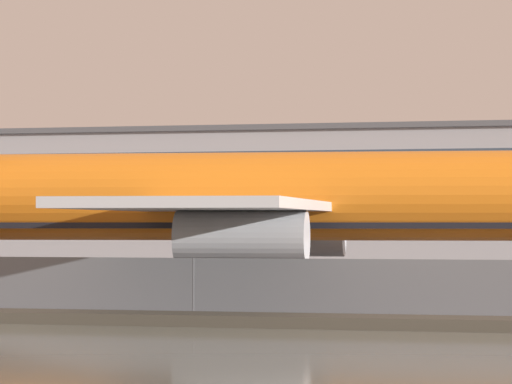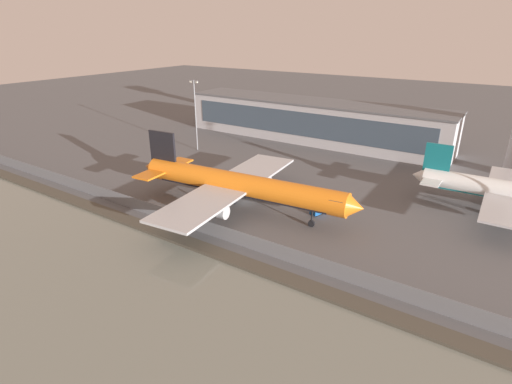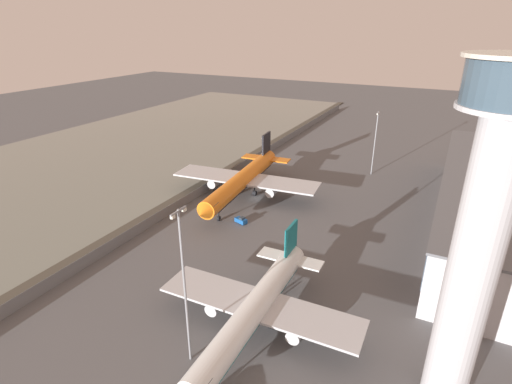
# 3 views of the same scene
# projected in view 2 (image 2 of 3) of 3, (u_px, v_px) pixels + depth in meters

# --- Properties ---
(ground_plane) EXTENTS (500.00, 500.00, 0.00)m
(ground_plane) POSITION_uv_depth(u_px,v_px,m) (246.00, 202.00, 87.53)
(ground_plane) COLOR #565659
(shoreline_seawall) EXTENTS (320.00, 3.00, 0.50)m
(shoreline_seawall) POSITION_uv_depth(u_px,v_px,m) (180.00, 240.00, 71.62)
(shoreline_seawall) COLOR #474238
(shoreline_seawall) RESTS_ON ground
(perimeter_fence) EXTENTS (280.00, 0.10, 2.76)m
(perimeter_fence) POSITION_uv_depth(u_px,v_px,m) (197.00, 224.00, 74.66)
(perimeter_fence) COLOR slate
(perimeter_fence) RESTS_ON ground
(cargo_jet_orange) EXTENTS (50.76, 43.83, 14.67)m
(cargo_jet_orange) POSITION_uv_depth(u_px,v_px,m) (237.00, 185.00, 81.85)
(cargo_jet_orange) COLOR orange
(cargo_jet_orange) RESTS_ON ground
(baggage_tug) EXTENTS (2.47, 3.53, 1.80)m
(baggage_tug) POSITION_uv_depth(u_px,v_px,m) (318.00, 210.00, 81.74)
(baggage_tug) COLOR #19519E
(baggage_tug) RESTS_ON ground
(terminal_building) EXTENTS (90.04, 16.69, 13.20)m
(terminal_building) POSITION_uv_depth(u_px,v_px,m) (312.00, 121.00, 133.72)
(terminal_building) COLOR #B2B2B7
(terminal_building) RESTS_ON ground
(apron_light_mast_apron_west) EXTENTS (3.20, 0.40, 21.23)m
(apron_light_mast_apron_west) POSITION_uv_depth(u_px,v_px,m) (195.00, 112.00, 120.72)
(apron_light_mast_apron_west) COLOR gray
(apron_light_mast_apron_west) RESTS_ON ground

